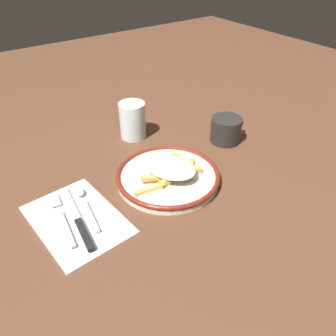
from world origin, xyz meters
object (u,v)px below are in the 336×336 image
Objects in this scene: knife at (78,221)px; fries_heap at (169,169)px; water_glass at (133,120)px; fork at (61,218)px; napkin at (76,218)px; plate at (168,176)px; spoon at (84,200)px; coffee_mug at (226,130)px.

fries_heap is at bearing 2.61° from knife.
fries_heap is 0.24m from water_glass.
water_glass reaches higher than fork.
knife is 0.38m from water_glass.
water_glass reaches higher than fries_heap.
napkin is at bearing -24.63° from fork.
plate is at bearing -3.15° from fork.
plate is at bearing -0.57° from napkin.
napkin is at bearing 178.06° from fries_heap.
spoon is at bearing -141.49° from water_glass.
napkin is 1.09× the size of knife.
knife is (-0.00, -0.02, 0.01)m from napkin.
napkin is 1.50× the size of spoon.
spoon reaches higher than fork.
spoon is at bearing -177.45° from coffee_mug.
fries_heap is 1.27× the size of spoon.
spoon is at bearing 20.57° from fork.
water_glass is (0.28, 0.25, 0.04)m from knife.
fork is at bearing 176.85° from plate.
fries_heap reaches higher than knife.
fork is at bearing -144.50° from water_glass.
plate reaches higher than fork.
water_glass is at bearing 79.55° from fries_heap.
coffee_mug is (0.51, 0.04, 0.02)m from fork.
fork is at bearing 127.92° from knife.
fries_heap is at bearing -100.45° from water_glass.
fries_heap is at bearing -4.39° from fork.
water_glass reaches higher than knife.
water_glass is at bearing 138.97° from coffee_mug.
knife is 2.02× the size of water_glass.
spoon reaches higher than knife.
napkin is 0.48m from coffee_mug.
fork is 0.51m from coffee_mug.
coffee_mug is at bearing 13.11° from plate.
knife is (0.02, -0.03, 0.00)m from fork.
water_glass is at bearing 79.67° from plate.
fries_heap is 0.25m from coffee_mug.
plate is 0.24m from napkin.
knife is 1.38× the size of spoon.
plate is 0.24m from water_glass.
plate is at bearing -10.29° from spoon.
coffee_mug is (0.45, 0.02, 0.02)m from spoon.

